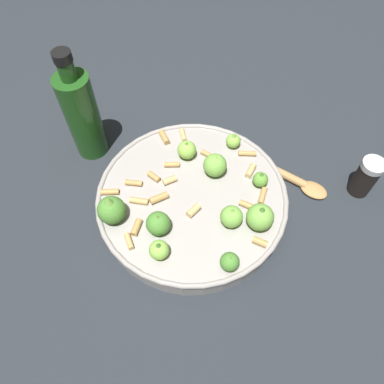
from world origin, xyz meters
The scene contains 5 objects.
ground_plane centered at (0.00, 0.00, 0.00)m, with size 2.40×2.40×0.00m, color #23282D.
cooking_pan centered at (0.00, 0.00, 0.03)m, with size 0.34×0.34×0.11m.
pepper_shaker centered at (0.31, 0.07, 0.04)m, with size 0.04×0.04×0.08m.
olive_oil_bottle centered at (-0.22, 0.13, 0.10)m, with size 0.06×0.06×0.23m.
wooden_spoon centered at (0.16, 0.09, 0.01)m, with size 0.21×0.13×0.02m.
Camera 1 is at (0.03, -0.35, 0.59)m, focal length 34.51 mm.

